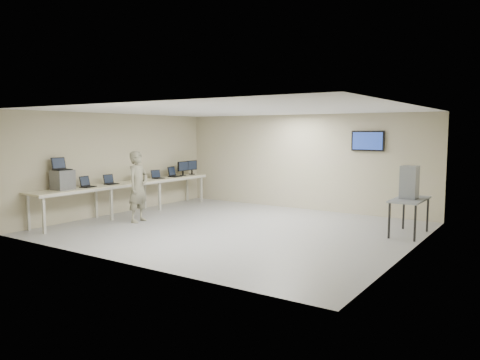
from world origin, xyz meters
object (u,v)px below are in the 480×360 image
Objects in this scene: workbench at (129,185)px; soldier at (138,187)px; equipment_box at (63,180)px; side_table at (410,202)px.

workbench is 3.31× the size of soldier.
soldier is (1.10, 1.42, -0.23)m from equipment_box.
side_table is (7.25, 3.68, -0.39)m from equipment_box.
soldier reaches higher than side_table.
side_table is at bearing 25.46° from equipment_box.
equipment_box is (-0.06, -2.08, 0.31)m from workbench.
equipment_box reaches higher than side_table.
workbench reaches higher than side_table.
soldier is 1.32× the size of side_table.
side_table is (7.19, 1.61, -0.08)m from workbench.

